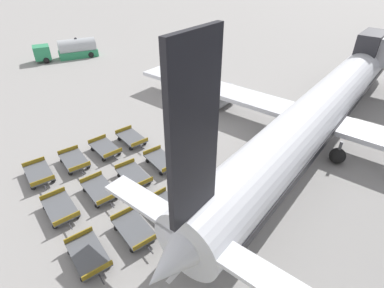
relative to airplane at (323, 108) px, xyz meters
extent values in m
plane|color=gray|center=(-16.24, 2.78, -2.86)|extent=(500.00, 500.00, 0.00)
cube|color=#2D2D33|center=(0.50, 15.08, 2.16)|extent=(2.61, 5.19, 3.81)
cylinder|color=silver|center=(0.02, 0.65, 0.18)|extent=(5.32, 41.37, 3.94)
sphere|color=silver|center=(0.71, 21.27, 0.18)|extent=(3.74, 3.74, 3.74)
cone|color=silver|center=(-0.67, -19.97, 0.18)|extent=(3.90, 4.85, 3.74)
cube|color=black|center=(-0.64, -19.23, 6.18)|extent=(0.38, 2.96, 8.06)
cube|color=silver|center=(-0.65, -19.28, 0.77)|extent=(11.85, 1.78, 0.24)
cube|color=silver|center=(-0.03, -1.00, -0.71)|extent=(42.27, 4.88, 0.44)
cylinder|color=gray|center=(-10.84, -0.24, -1.70)|extent=(2.35, 3.71, 2.23)
cube|color=black|center=(0.02, 0.65, -0.51)|extent=(5.26, 37.25, 0.71)
cylinder|color=#56565B|center=(0.45, 13.43, -1.51)|extent=(0.24, 0.24, 1.39)
sphere|color=black|center=(0.45, 13.43, -2.20)|extent=(1.32, 1.32, 1.32)
cylinder|color=#56565B|center=(2.75, -3.57, -1.51)|extent=(0.24, 0.24, 1.39)
sphere|color=black|center=(2.75, -3.57, -2.20)|extent=(1.32, 1.32, 1.32)
cylinder|color=#56565B|center=(-2.99, -3.38, -1.51)|extent=(0.24, 0.24, 1.39)
sphere|color=black|center=(-2.99, -3.38, -2.20)|extent=(1.32, 1.32, 1.32)
cube|color=#2D8C5B|center=(-42.17, -3.32, -1.43)|extent=(3.24, 3.22, 2.06)
cube|color=#2D8C5B|center=(-39.69, 1.49, -2.29)|extent=(4.92, 6.49, 1.14)
cylinder|color=#ADB2B7|center=(-39.69, 1.49, -1.13)|extent=(4.82, 6.24, 2.45)
sphere|color=#333338|center=(-39.69, 1.49, 0.09)|extent=(0.44, 0.44, 0.44)
sphere|color=black|center=(-43.04, -2.50, -2.41)|extent=(0.90, 0.90, 0.90)
sphere|color=black|center=(-41.00, -3.55, -2.41)|extent=(0.90, 0.90, 0.90)
sphere|color=black|center=(-39.89, 3.60, -2.41)|extent=(0.90, 0.90, 0.90)
sphere|color=black|center=(-37.85, 2.55, -2.41)|extent=(0.90, 0.90, 0.90)
cube|color=#515459|center=(-15.28, -19.69, -2.31)|extent=(3.40, 2.53, 0.10)
cube|color=olive|center=(-13.86, -20.12, -2.10)|extent=(0.58, 1.67, 0.32)
cube|color=olive|center=(-16.69, -19.26, -2.10)|extent=(0.58, 1.67, 0.32)
cube|color=#333338|center=(-13.49, -20.24, -2.43)|extent=(0.69, 0.26, 0.06)
sphere|color=black|center=(-14.47, -20.70, -2.68)|extent=(0.36, 0.36, 0.36)
sphere|color=black|center=(-14.05, -19.30, -2.68)|extent=(0.36, 0.36, 0.36)
sphere|color=black|center=(-16.50, -20.08, -2.68)|extent=(0.36, 0.36, 0.36)
sphere|color=black|center=(-16.08, -18.68, -2.68)|extent=(0.36, 0.36, 0.36)
cube|color=#515459|center=(-10.62, -20.85, -2.31)|extent=(3.37, 2.45, 0.10)
cube|color=olive|center=(-9.19, -21.24, -2.10)|extent=(0.52, 1.68, 0.32)
cube|color=olive|center=(-12.04, -20.47, -2.10)|extent=(0.52, 1.68, 0.32)
cube|color=#333338|center=(-8.82, -21.34, -2.43)|extent=(0.69, 0.24, 0.06)
sphere|color=black|center=(-9.78, -21.83, -2.68)|extent=(0.36, 0.36, 0.36)
sphere|color=black|center=(-9.40, -20.42, -2.68)|extent=(0.36, 0.36, 0.36)
sphere|color=black|center=(-11.83, -21.28, -2.68)|extent=(0.36, 0.36, 0.36)
sphere|color=black|center=(-11.45, -19.87, -2.68)|extent=(0.36, 0.36, 0.36)
cube|color=#515459|center=(-6.06, -22.02, -2.31)|extent=(3.39, 2.50, 0.10)
cube|color=olive|center=(-4.65, -22.43, -2.10)|extent=(0.56, 1.67, 0.32)
cube|color=olive|center=(-7.48, -21.60, -2.10)|extent=(0.56, 1.67, 0.32)
cube|color=#333338|center=(-4.27, -22.54, -2.43)|extent=(0.69, 0.25, 0.06)
sphere|color=black|center=(-5.25, -23.02, -2.68)|extent=(0.36, 0.36, 0.36)
sphere|color=black|center=(-4.84, -21.62, -2.68)|extent=(0.36, 0.36, 0.36)
sphere|color=black|center=(-7.29, -22.42, -2.68)|extent=(0.36, 0.36, 0.36)
sphere|color=black|center=(-6.87, -21.02, -2.68)|extent=(0.36, 0.36, 0.36)
cube|color=#515459|center=(-14.55, -17.00, -2.31)|extent=(3.40, 2.51, 0.10)
cube|color=olive|center=(-13.13, -17.42, -2.10)|extent=(0.57, 1.67, 0.32)
cube|color=olive|center=(-15.96, -16.58, -2.10)|extent=(0.57, 1.67, 0.32)
cube|color=#333338|center=(-12.76, -17.53, -2.43)|extent=(0.69, 0.26, 0.06)
sphere|color=black|center=(-13.74, -18.00, -2.68)|extent=(0.36, 0.36, 0.36)
sphere|color=black|center=(-13.32, -16.60, -2.68)|extent=(0.36, 0.36, 0.36)
sphere|color=black|center=(-15.77, -17.40, -2.68)|extent=(0.36, 0.36, 0.36)
sphere|color=black|center=(-15.36, -16.00, -2.68)|extent=(0.36, 0.36, 0.36)
cube|color=#515459|center=(-9.94, -18.07, -2.31)|extent=(3.36, 2.42, 0.10)
cube|color=olive|center=(-8.52, -18.43, -2.10)|extent=(0.50, 1.68, 0.32)
cube|color=olive|center=(-11.37, -17.70, -2.10)|extent=(0.50, 1.68, 0.32)
cube|color=#333338|center=(-8.14, -18.53, -2.43)|extent=(0.69, 0.23, 0.06)
sphere|color=black|center=(-9.10, -19.04, -2.68)|extent=(0.36, 0.36, 0.36)
sphere|color=black|center=(-8.74, -17.62, -2.68)|extent=(0.36, 0.36, 0.36)
sphere|color=black|center=(-11.15, -18.51, -2.68)|extent=(0.36, 0.36, 0.36)
sphere|color=black|center=(-10.79, -17.10, -2.68)|extent=(0.36, 0.36, 0.36)
cube|color=#515459|center=(-5.31, -19.14, -2.31)|extent=(3.38, 2.45, 0.10)
cube|color=olive|center=(-3.88, -19.53, -2.10)|extent=(0.53, 1.68, 0.32)
cube|color=olive|center=(-6.73, -18.76, -2.10)|extent=(0.53, 1.68, 0.32)
cube|color=#333338|center=(-3.51, -19.63, -2.43)|extent=(0.69, 0.24, 0.06)
sphere|color=black|center=(-4.47, -20.13, -2.68)|extent=(0.36, 0.36, 0.36)
sphere|color=black|center=(-4.09, -18.72, -2.68)|extent=(0.36, 0.36, 0.36)
sphere|color=black|center=(-6.52, -19.57, -2.68)|extent=(0.36, 0.36, 0.36)
sphere|color=black|center=(-6.14, -18.16, -2.68)|extent=(0.36, 0.36, 0.36)
cube|color=#515459|center=(-13.95, -14.27, -2.31)|extent=(3.33, 2.32, 0.10)
cube|color=olive|center=(-12.50, -14.59, -2.10)|extent=(0.44, 1.70, 0.32)
cube|color=olive|center=(-15.39, -13.96, -2.10)|extent=(0.44, 1.70, 0.32)
cube|color=#333338|center=(-12.12, -14.67, -2.43)|extent=(0.70, 0.21, 0.06)
sphere|color=black|center=(-13.06, -15.21, -2.68)|extent=(0.36, 0.36, 0.36)
sphere|color=black|center=(-12.75, -13.79, -2.68)|extent=(0.36, 0.36, 0.36)
sphere|color=black|center=(-15.14, -14.76, -2.68)|extent=(0.36, 0.36, 0.36)
sphere|color=black|center=(-14.83, -13.34, -2.68)|extent=(0.36, 0.36, 0.36)
cube|color=#515459|center=(-9.18, -15.44, -2.31)|extent=(3.39, 2.51, 0.10)
cube|color=olive|center=(-7.77, -15.86, -2.10)|extent=(0.56, 1.67, 0.32)
cube|color=olive|center=(-10.60, -15.02, -2.10)|extent=(0.56, 1.67, 0.32)
cube|color=#333338|center=(-7.39, -15.97, -2.43)|extent=(0.69, 0.26, 0.06)
sphere|color=black|center=(-8.37, -16.44, -2.68)|extent=(0.36, 0.36, 0.36)
sphere|color=black|center=(-7.96, -15.04, -2.68)|extent=(0.36, 0.36, 0.36)
sphere|color=black|center=(-10.41, -15.84, -2.68)|extent=(0.36, 0.36, 0.36)
sphere|color=black|center=(-10.00, -14.44, -2.68)|extent=(0.36, 0.36, 0.36)
cube|color=#515459|center=(-4.76, -16.50, -2.31)|extent=(3.34, 2.36, 0.10)
cube|color=olive|center=(-3.33, -16.84, -2.10)|extent=(0.47, 1.69, 0.32)
cube|color=olive|center=(-6.20, -16.16, -2.10)|extent=(0.47, 1.69, 0.32)
cube|color=#333338|center=(-2.95, -16.93, -2.43)|extent=(0.70, 0.22, 0.06)
sphere|color=black|center=(-3.90, -17.45, -2.68)|extent=(0.36, 0.36, 0.36)
sphere|color=black|center=(-3.56, -16.03, -2.68)|extent=(0.36, 0.36, 0.36)
sphere|color=black|center=(-5.96, -16.97, -2.68)|extent=(0.36, 0.36, 0.36)
sphere|color=black|center=(-5.63, -15.55, -2.68)|extent=(0.36, 0.36, 0.36)
cube|color=#515459|center=(-13.31, -11.72, -2.31)|extent=(3.35, 2.39, 0.10)
cube|color=olive|center=(-11.88, -12.06, -2.10)|extent=(0.48, 1.69, 0.32)
cube|color=olive|center=(-14.74, -11.37, -2.10)|extent=(0.48, 1.69, 0.32)
cube|color=#333338|center=(-11.50, -12.16, -2.43)|extent=(0.69, 0.22, 0.06)
sphere|color=black|center=(-12.45, -12.68, -2.68)|extent=(0.36, 0.36, 0.36)
sphere|color=black|center=(-12.11, -11.26, -2.68)|extent=(0.36, 0.36, 0.36)
sphere|color=black|center=(-14.51, -12.17, -2.68)|extent=(0.36, 0.36, 0.36)
sphere|color=black|center=(-14.17, -10.76, -2.68)|extent=(0.36, 0.36, 0.36)
cube|color=#515459|center=(-8.75, -12.71, -2.31)|extent=(3.39, 2.48, 0.10)
cube|color=olive|center=(-7.33, -13.11, -2.10)|extent=(0.55, 1.67, 0.32)
cube|color=olive|center=(-10.17, -12.30, -2.10)|extent=(0.55, 1.67, 0.32)
cube|color=#333338|center=(-6.96, -13.22, -2.43)|extent=(0.69, 0.25, 0.06)
sphere|color=black|center=(-7.93, -13.70, -2.68)|extent=(0.36, 0.36, 0.36)
sphere|color=black|center=(-7.53, -12.30, -2.68)|extent=(0.36, 0.36, 0.36)
sphere|color=black|center=(-9.97, -13.12, -2.68)|extent=(0.36, 0.36, 0.36)
sphere|color=black|center=(-9.57, -11.71, -2.68)|extent=(0.36, 0.36, 0.36)
cube|color=#515459|center=(-4.09, -14.01, -2.31)|extent=(3.32, 2.30, 0.10)
cube|color=olive|center=(-2.65, -14.31, -2.10)|extent=(0.43, 1.70, 0.32)
cube|color=olive|center=(-5.54, -13.71, -2.10)|extent=(0.43, 1.70, 0.32)
cube|color=#333338|center=(-2.27, -14.39, -2.43)|extent=(0.70, 0.20, 0.06)
sphere|color=black|center=(-3.20, -14.94, -2.68)|extent=(0.36, 0.36, 0.36)
sphere|color=black|center=(-2.91, -13.51, -2.68)|extent=(0.36, 0.36, 0.36)
sphere|color=black|center=(-5.28, -14.51, -2.68)|extent=(0.36, 0.36, 0.36)
sphere|color=black|center=(-4.98, -13.08, -2.68)|extent=(0.36, 0.36, 0.36)
cube|color=white|center=(-1.17, -9.67, -2.86)|extent=(1.02, 21.49, 0.01)
camera|label=1|loc=(5.18, -27.17, 12.28)|focal=28.00mm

